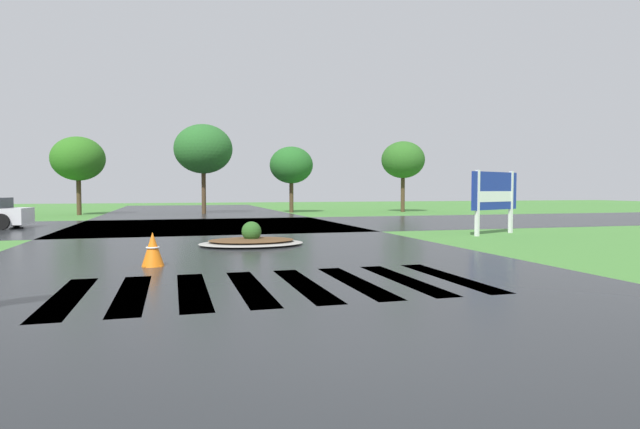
{
  "coord_description": "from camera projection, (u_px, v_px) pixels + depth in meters",
  "views": [
    {
      "loc": [
        -1.64,
        -4.23,
        1.58
      ],
      "look_at": [
        2.01,
        8.64,
        0.94
      ],
      "focal_mm": 29.24,
      "sensor_mm": 36.0,
      "label": 1
    }
  ],
  "objects": [
    {
      "name": "background_treeline",
      "position": [
        99.0,
        154.0,
        31.87
      ],
      "size": [
        37.96,
        4.8,
        5.85
      ],
      "color": "#4C3823",
      "rests_on": "ground"
    },
    {
      "name": "ground_plane",
      "position": [
        368.0,
        375.0,
        4.59
      ],
      "size": [
        120.0,
        120.0,
        0.1
      ],
      "primitive_type": "cube",
      "color": "#478438"
    },
    {
      "name": "asphalt_cross_road",
      "position": [
        211.0,
        225.0,
        23.03
      ],
      "size": [
        90.0,
        10.59,
        0.01
      ],
      "primitive_type": "cube",
      "color": "#232628",
      "rests_on": "ground"
    },
    {
      "name": "estate_billboard",
      "position": [
        495.0,
        194.0,
        18.26
      ],
      "size": [
        2.52,
        1.19,
        2.25
      ],
      "rotation": [
        0.0,
        0.0,
        3.56
      ],
      "color": "white",
      "rests_on": "ground"
    },
    {
      "name": "asphalt_roadway",
      "position": [
        235.0,
        247.0,
        14.2
      ],
      "size": [
        11.77,
        80.0,
        0.01
      ],
      "primitive_type": "cube",
      "color": "#232628",
      "rests_on": "ground"
    },
    {
      "name": "crosswalk_stripes",
      "position": [
        277.0,
        286.0,
        8.53
      ],
      "size": [
        6.75,
        3.22,
        0.01
      ],
      "color": "white",
      "rests_on": "ground"
    },
    {
      "name": "traffic_cone",
      "position": [
        153.0,
        250.0,
        10.72
      ],
      "size": [
        0.46,
        0.46,
        0.71
      ],
      "color": "orange",
      "rests_on": "ground"
    },
    {
      "name": "median_island",
      "position": [
        252.0,
        241.0,
        14.77
      ],
      "size": [
        2.96,
        2.14,
        0.68
      ],
      "color": "#9E9B93",
      "rests_on": "ground"
    }
  ]
}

